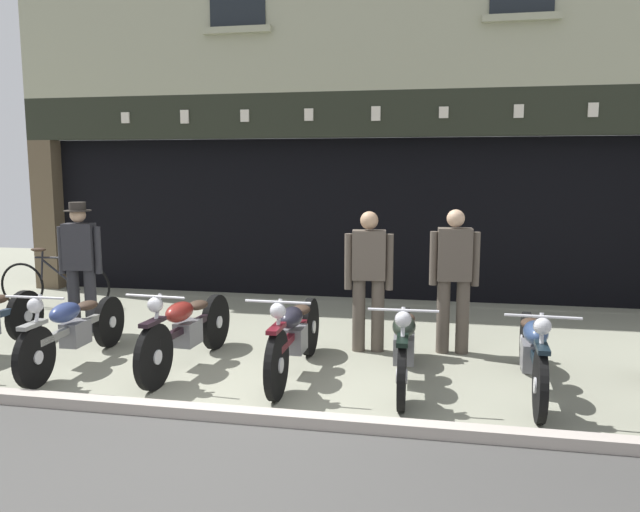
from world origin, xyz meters
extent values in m
cube|color=gray|center=(0.00, 5.00, -0.04)|extent=(23.03, 10.00, 0.08)
cube|color=#ADA298|center=(0.00, 0.08, 0.01)|extent=(23.03, 0.16, 0.18)
cube|color=black|center=(0.00, 7.30, 1.30)|extent=(10.15, 4.00, 2.60)
cube|color=brown|center=(-5.29, 5.18, 1.30)|extent=(0.44, 0.36, 2.60)
cube|color=black|center=(0.00, 5.55, 1.43)|extent=(9.70, 0.03, 2.18)
cube|color=black|center=(0.00, 5.12, 2.95)|extent=(11.03, 0.24, 0.70)
cube|color=silver|center=(-3.64, 4.99, 2.95)|extent=(0.14, 0.03, 0.18)
cube|color=silver|center=(-2.60, 4.99, 2.95)|extent=(0.14, 0.03, 0.21)
cube|color=silver|center=(-1.58, 4.99, 2.95)|extent=(0.14, 0.03, 0.19)
cube|color=silver|center=(-0.53, 4.99, 2.95)|extent=(0.14, 0.03, 0.19)
cube|color=silver|center=(0.52, 4.99, 2.95)|extent=(0.14, 0.03, 0.22)
cube|color=silver|center=(1.54, 4.99, 2.95)|extent=(0.14, 0.03, 0.17)
cube|color=silver|center=(2.61, 4.99, 2.95)|extent=(0.14, 0.03, 0.19)
cube|color=silver|center=(3.64, 4.99, 2.95)|extent=(0.14, 0.03, 0.20)
cube|color=#A5A688|center=(-1.67, 4.95, 4.26)|extent=(1.10, 0.12, 0.10)
cube|color=#A5A688|center=(2.59, 4.95, 4.26)|extent=(1.10, 0.12, 0.10)
cylinder|color=black|center=(-3.47, 1.94, 0.31)|extent=(0.09, 0.63, 0.63)
cylinder|color=silver|center=(-3.47, 1.94, 0.31)|extent=(0.11, 0.14, 0.14)
cylinder|color=black|center=(-2.29, 0.47, 0.30)|extent=(0.08, 0.61, 0.61)
cylinder|color=silver|center=(-2.29, 0.47, 0.30)|extent=(0.10, 0.14, 0.13)
cylinder|color=black|center=(-2.32, 1.90, 0.30)|extent=(0.09, 0.61, 0.61)
cylinder|color=silver|center=(-2.32, 1.90, 0.30)|extent=(0.11, 0.14, 0.13)
cube|color=gray|center=(-2.30, 1.18, 0.42)|extent=(0.10, 1.32, 0.07)
cube|color=slate|center=(-2.30, 1.18, 0.35)|extent=(0.21, 0.32, 0.26)
ellipsoid|color=navy|center=(-2.30, 1.01, 0.62)|extent=(0.23, 0.46, 0.20)
ellipsoid|color=#38281E|center=(-2.31, 1.44, 0.60)|extent=(0.21, 0.30, 0.10)
cube|color=gray|center=(-2.29, 0.47, 0.63)|extent=(0.11, 0.36, 0.04)
sphere|color=silver|center=(-2.29, 0.53, 0.80)|extent=(0.15, 0.15, 0.15)
cylinder|color=silver|center=(-2.29, 0.53, 0.88)|extent=(0.62, 0.04, 0.02)
cylinder|color=silver|center=(-2.29, 0.51, 0.59)|extent=(0.04, 0.25, 0.61)
cylinder|color=black|center=(-1.13, 0.64, 0.32)|extent=(0.11, 0.65, 0.65)
cylinder|color=silver|center=(-1.13, 0.64, 0.32)|extent=(0.11, 0.15, 0.14)
cylinder|color=black|center=(-1.04, 2.07, 0.32)|extent=(0.12, 0.65, 0.65)
cylinder|color=silver|center=(-1.04, 2.07, 0.32)|extent=(0.12, 0.15, 0.14)
cube|color=black|center=(-1.08, 1.36, 0.44)|extent=(0.15, 1.32, 0.07)
cube|color=slate|center=(-1.08, 1.36, 0.37)|extent=(0.22, 0.33, 0.26)
ellipsoid|color=maroon|center=(-1.09, 1.19, 0.64)|extent=(0.25, 0.47, 0.20)
ellipsoid|color=#38281E|center=(-1.07, 1.61, 0.62)|extent=(0.22, 0.31, 0.10)
cube|color=black|center=(-1.13, 0.64, 0.67)|extent=(0.12, 0.37, 0.04)
sphere|color=silver|center=(-1.12, 0.70, 0.82)|extent=(0.15, 0.15, 0.15)
cylinder|color=silver|center=(-1.12, 0.70, 0.90)|extent=(0.62, 0.06, 0.02)
cylinder|color=silver|center=(-1.13, 0.68, 0.61)|extent=(0.05, 0.28, 0.61)
cylinder|color=black|center=(0.10, 0.61, 0.33)|extent=(0.07, 0.65, 0.65)
cylinder|color=silver|center=(0.10, 0.61, 0.33)|extent=(0.10, 0.14, 0.14)
cylinder|color=black|center=(0.11, 2.04, 0.33)|extent=(0.08, 0.65, 0.65)
cylinder|color=silver|center=(0.11, 2.04, 0.33)|extent=(0.11, 0.14, 0.14)
cube|color=#58121A|center=(0.10, 1.33, 0.45)|extent=(0.08, 1.32, 0.07)
cube|color=slate|center=(0.10, 1.33, 0.38)|extent=(0.20, 0.32, 0.26)
ellipsoid|color=#201F2A|center=(0.10, 1.16, 0.65)|extent=(0.22, 0.46, 0.20)
ellipsoid|color=#38281E|center=(0.11, 1.59, 0.63)|extent=(0.20, 0.30, 0.10)
cube|color=#58121A|center=(0.10, 0.61, 0.67)|extent=(0.10, 0.36, 0.04)
sphere|color=silver|center=(0.10, 0.67, 0.83)|extent=(0.15, 0.15, 0.15)
cylinder|color=silver|center=(0.10, 0.67, 0.91)|extent=(0.62, 0.03, 0.02)
cylinder|color=silver|center=(0.10, 0.65, 0.62)|extent=(0.04, 0.27, 0.61)
cylinder|color=black|center=(1.25, 0.59, 0.31)|extent=(0.09, 0.61, 0.61)
cylinder|color=silver|center=(1.25, 0.59, 0.31)|extent=(0.10, 0.14, 0.13)
cylinder|color=black|center=(1.20, 1.94, 0.31)|extent=(0.10, 0.61, 0.61)
cylinder|color=silver|center=(1.20, 1.94, 0.31)|extent=(0.11, 0.14, 0.13)
cube|color=black|center=(1.22, 1.27, 0.43)|extent=(0.11, 1.25, 0.07)
cube|color=slate|center=(1.22, 1.27, 0.36)|extent=(0.21, 0.33, 0.26)
ellipsoid|color=black|center=(1.23, 1.10, 0.63)|extent=(0.24, 0.47, 0.20)
ellipsoid|color=#38281E|center=(1.21, 1.51, 0.61)|extent=(0.21, 0.31, 0.10)
cube|color=black|center=(1.25, 0.59, 0.63)|extent=(0.11, 0.36, 0.04)
sphere|color=silver|center=(1.24, 0.65, 0.81)|extent=(0.15, 0.15, 0.15)
cylinder|color=silver|center=(1.24, 0.65, 0.89)|extent=(0.62, 0.05, 0.02)
cylinder|color=silver|center=(1.24, 0.63, 0.60)|extent=(0.05, 0.29, 0.60)
cylinder|color=black|center=(2.40, 0.55, 0.31)|extent=(0.10, 0.63, 0.62)
cylinder|color=silver|center=(2.40, 0.55, 0.31)|extent=(0.11, 0.14, 0.14)
cylinder|color=black|center=(2.46, 1.95, 0.31)|extent=(0.11, 0.63, 0.62)
cylinder|color=silver|center=(2.46, 1.95, 0.31)|extent=(0.12, 0.14, 0.14)
cube|color=black|center=(2.43, 1.25, 0.43)|extent=(0.12, 1.29, 0.07)
cube|color=slate|center=(2.43, 1.25, 0.36)|extent=(0.21, 0.33, 0.26)
ellipsoid|color=navy|center=(2.42, 1.08, 0.63)|extent=(0.24, 0.47, 0.20)
ellipsoid|color=#38281E|center=(2.44, 1.50, 0.61)|extent=(0.21, 0.31, 0.10)
cube|color=black|center=(2.40, 0.55, 0.64)|extent=(0.11, 0.36, 0.04)
sphere|color=silver|center=(2.41, 0.61, 0.81)|extent=(0.15, 0.15, 0.15)
cylinder|color=silver|center=(2.41, 0.61, 0.89)|extent=(0.62, 0.05, 0.02)
cylinder|color=silver|center=(2.40, 0.59, 0.60)|extent=(0.05, 0.23, 0.62)
cylinder|color=#2D2D33|center=(-2.91, 2.50, 0.42)|extent=(0.15, 0.15, 0.84)
cylinder|color=#2D2D33|center=(-3.13, 2.46, 0.42)|extent=(0.15, 0.15, 0.84)
cube|color=#2D2D33|center=(-3.02, 2.48, 1.12)|extent=(0.41, 0.28, 0.60)
cube|color=silver|center=(-3.04, 2.59, 1.19)|extent=(0.14, 0.04, 0.34)
cube|color=navy|center=(-3.04, 2.61, 1.18)|extent=(0.05, 0.02, 0.31)
cylinder|color=#2D2D33|center=(-2.79, 2.52, 1.07)|extent=(0.09, 0.09, 0.61)
cylinder|color=#2D2D33|center=(-3.25, 2.44, 1.07)|extent=(0.09, 0.09, 0.61)
sphere|color=tan|center=(-3.02, 2.48, 1.53)|extent=(0.20, 0.20, 0.20)
cylinder|color=#332D28|center=(-3.02, 2.48, 1.58)|extent=(0.34, 0.34, 0.01)
cylinder|color=#332D28|center=(-3.02, 2.48, 1.64)|extent=(0.21, 0.21, 0.11)
cylinder|color=brown|center=(0.85, 2.33, 0.44)|extent=(0.15, 0.15, 0.87)
cylinder|color=brown|center=(0.63, 2.31, 0.44)|extent=(0.15, 0.15, 0.87)
cube|color=brown|center=(0.74, 2.32, 1.13)|extent=(0.40, 0.26, 0.57)
cube|color=silver|center=(0.73, 2.44, 1.20)|extent=(0.14, 0.03, 0.32)
cube|color=#47234C|center=(0.73, 2.45, 1.19)|extent=(0.05, 0.02, 0.29)
cylinder|color=brown|center=(0.98, 2.35, 1.05)|extent=(0.09, 0.09, 0.65)
cylinder|color=brown|center=(0.51, 2.30, 1.05)|extent=(0.09, 0.09, 0.65)
sphere|color=tan|center=(0.74, 2.32, 1.53)|extent=(0.21, 0.21, 0.21)
cylinder|color=brown|center=(1.82, 2.44, 0.44)|extent=(0.15, 0.15, 0.87)
cylinder|color=brown|center=(1.60, 2.43, 0.44)|extent=(0.15, 0.15, 0.87)
cube|color=brown|center=(1.71, 2.44, 1.15)|extent=(0.39, 0.24, 0.60)
cube|color=white|center=(1.70, 2.55, 1.22)|extent=(0.14, 0.03, 0.33)
cube|color=black|center=(1.70, 2.56, 1.21)|extent=(0.05, 0.01, 0.31)
cylinder|color=brown|center=(1.94, 2.45, 1.10)|extent=(0.09, 0.09, 0.62)
cylinder|color=brown|center=(1.47, 2.42, 1.10)|extent=(0.09, 0.09, 0.62)
sphere|color=tan|center=(1.71, 2.44, 1.56)|extent=(0.20, 0.20, 0.20)
cube|color=beige|center=(-1.64, 5.40, 1.58)|extent=(0.70, 0.02, 0.92)
cube|color=#232328|center=(-1.64, 5.39, 1.94)|extent=(0.70, 0.01, 0.20)
torus|color=black|center=(-3.70, 3.72, 0.33)|extent=(0.70, 0.09, 0.70)
torus|color=black|center=(-4.76, 3.64, 0.33)|extent=(0.70, 0.09, 0.70)
cylinder|color=black|center=(-4.13, 3.69, 0.51)|extent=(0.61, 0.08, 0.49)
cylinder|color=black|center=(-4.23, 3.68, 0.77)|extent=(0.59, 0.08, 0.03)
cylinder|color=black|center=(-4.42, 3.66, 0.63)|extent=(0.08, 0.04, 0.52)
ellipsoid|color=#332319|center=(-4.47, 3.66, 0.89)|extent=(0.25, 0.14, 0.06)
cylinder|color=silver|center=(-3.70, 3.72, 0.89)|extent=(0.06, 0.50, 0.02)
camera|label=1|loc=(1.56, -4.74, 2.12)|focal=35.03mm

